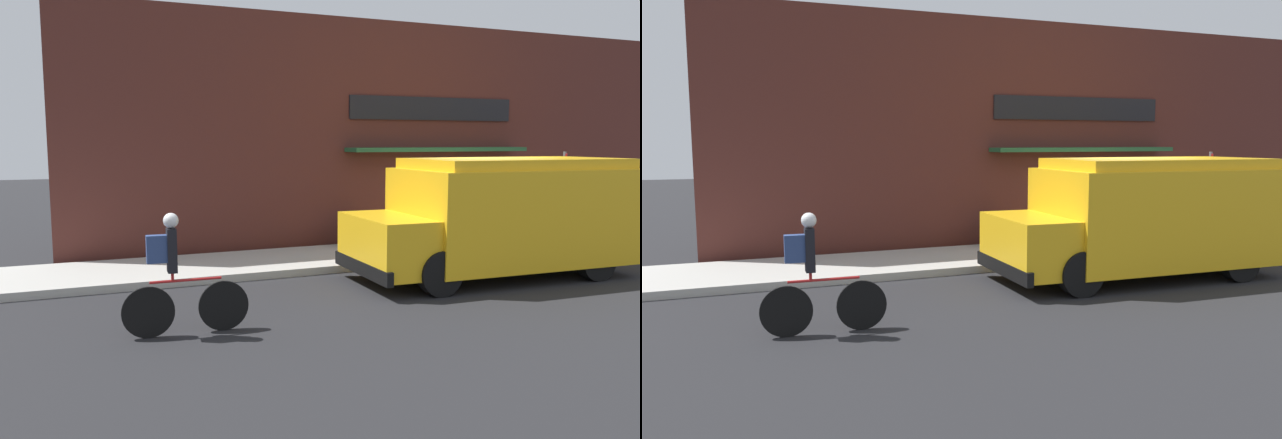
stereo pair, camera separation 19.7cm
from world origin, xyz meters
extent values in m
plane|color=#232326|center=(0.00, 0.00, 0.00)|extent=(70.00, 70.00, 0.00)
cube|color=#ADAAA3|center=(0.00, 1.18, 0.07)|extent=(28.00, 2.35, 0.15)
cube|color=#4C231E|center=(0.00, 2.69, 2.70)|extent=(16.59, 0.18, 5.40)
cube|color=black|center=(0.57, 2.58, 3.35)|extent=(4.61, 0.05, 0.56)
cube|color=#235633|center=(0.57, 2.28, 2.35)|extent=(4.84, 0.65, 0.10)
cube|color=yellow|center=(-0.15, -1.40, 1.16)|extent=(4.38, 2.36, 1.78)
cube|color=yellow|center=(-2.82, -1.31, 0.76)|extent=(1.10, 2.08, 0.98)
cube|color=yellow|center=(-0.15, -1.40, 2.14)|extent=(4.03, 2.17, 0.19)
cube|color=black|center=(-3.30, -1.30, 0.37)|extent=(0.19, 2.18, 0.24)
cube|color=red|center=(-1.29, 0.00, 1.24)|extent=(0.04, 0.44, 0.44)
cylinder|color=black|center=(-2.29, -0.38, 0.38)|extent=(0.77, 0.28, 0.77)
cylinder|color=black|center=(-2.35, -2.28, 0.38)|extent=(0.77, 0.28, 0.77)
cylinder|color=black|center=(1.02, -0.48, 0.38)|extent=(0.77, 0.28, 0.77)
cylinder|color=black|center=(0.96, -2.39, 0.38)|extent=(0.77, 0.28, 0.77)
cylinder|color=black|center=(-6.11, -2.76, 0.34)|extent=(0.68, 0.07, 0.68)
cylinder|color=black|center=(-7.10, -2.72, 0.34)|extent=(0.68, 0.07, 0.68)
cylinder|color=red|center=(-6.60, -2.74, 0.73)|extent=(0.94, 0.08, 0.04)
cylinder|color=red|center=(-6.78, -2.73, 0.79)|extent=(0.04, 0.04, 0.12)
cube|color=black|center=(-6.78, -2.73, 1.14)|extent=(0.13, 0.20, 0.58)
sphere|color=white|center=(-6.78, -2.73, 1.53)|extent=(0.20, 0.20, 0.20)
cube|color=navy|center=(-6.97, -2.72, 1.17)|extent=(0.27, 0.15, 0.36)
cylinder|color=slate|center=(3.00, 0.64, 1.23)|extent=(0.07, 0.07, 2.16)
cube|color=red|center=(3.00, 0.59, 1.96)|extent=(0.45, 0.45, 0.60)
cylinder|color=#38383D|center=(-1.88, 1.97, 0.52)|extent=(0.49, 0.49, 0.75)
cylinder|color=black|center=(-1.88, 1.97, 0.92)|extent=(0.49, 0.49, 0.04)
camera|label=1|loc=(-8.05, -10.86, 2.56)|focal=35.00mm
camera|label=2|loc=(-7.87, -10.93, 2.56)|focal=35.00mm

